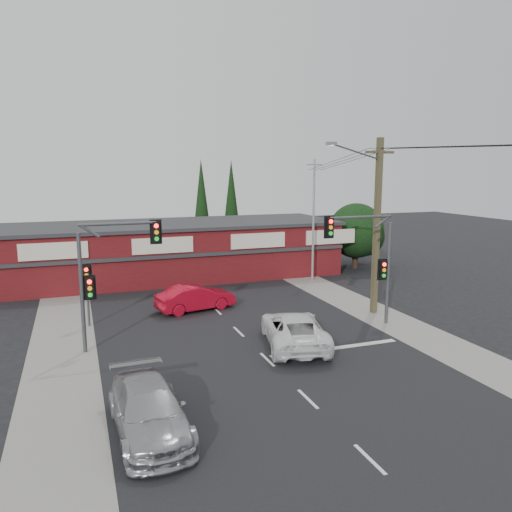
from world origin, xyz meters
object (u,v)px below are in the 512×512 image
object	(u,v)px
white_suv	(294,329)
silver_suv	(149,410)
red_sedan	(196,298)
shop_building	(168,250)
utility_pole	(375,221)

from	to	relation	value
white_suv	silver_suv	xyz separation A→B (m)	(-7.62, -5.73, -0.03)
red_sedan	shop_building	size ratio (longest dim) A/B	0.17
red_sedan	silver_suv	bearing A→B (deg)	148.48
silver_suv	red_sedan	size ratio (longest dim) A/B	1.13
silver_suv	utility_pole	xyz separation A→B (m)	(14.12, 9.16, 4.63)
silver_suv	red_sedan	world-z (taller)	red_sedan
red_sedan	utility_pole	size ratio (longest dim) A/B	0.47
shop_building	utility_pole	bearing A→B (deg)	-56.24
white_suv	shop_building	xyz separation A→B (m)	(-2.86, 17.42, 1.34)
white_suv	utility_pole	size ratio (longest dim) A/B	0.57
white_suv	utility_pole	xyz separation A→B (m)	(6.50, 3.43, 4.60)
shop_building	utility_pole	xyz separation A→B (m)	(9.36, -14.00, 3.26)
utility_pole	shop_building	bearing A→B (deg)	123.76
white_suv	red_sedan	bearing A→B (deg)	-54.21
silver_suv	utility_pole	distance (m)	17.45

